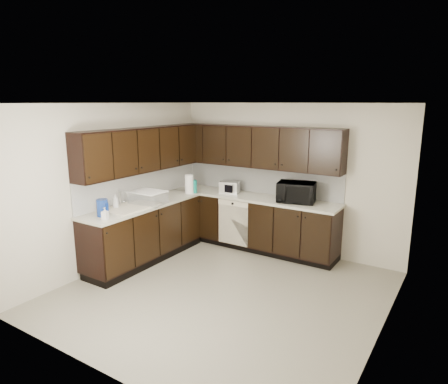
# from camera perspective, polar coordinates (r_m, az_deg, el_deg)

# --- Properties ---
(floor) EXTENTS (4.00, 4.00, 0.00)m
(floor) POSITION_cam_1_polar(r_m,az_deg,el_deg) (5.57, -0.10, -14.12)
(floor) COLOR gray
(floor) RESTS_ON ground
(ceiling) EXTENTS (4.00, 4.00, 0.00)m
(ceiling) POSITION_cam_1_polar(r_m,az_deg,el_deg) (4.96, -0.12, 12.57)
(ceiling) COLOR white
(ceiling) RESTS_ON wall_back
(wall_back) EXTENTS (4.00, 0.02, 2.50)m
(wall_back) POSITION_cam_1_polar(r_m,az_deg,el_deg) (6.85, 8.95, 1.96)
(wall_back) COLOR beige
(wall_back) RESTS_ON floor
(wall_left) EXTENTS (0.02, 4.00, 2.50)m
(wall_left) POSITION_cam_1_polar(r_m,az_deg,el_deg) (6.40, -15.37, 0.89)
(wall_left) COLOR beige
(wall_left) RESTS_ON floor
(wall_right) EXTENTS (0.02, 4.00, 2.50)m
(wall_right) POSITION_cam_1_polar(r_m,az_deg,el_deg) (4.42, 22.37, -4.89)
(wall_right) COLOR beige
(wall_right) RESTS_ON floor
(wall_front) EXTENTS (4.00, 0.02, 2.50)m
(wall_front) POSITION_cam_1_polar(r_m,az_deg,el_deg) (3.68, -17.33, -8.01)
(wall_front) COLOR beige
(wall_front) RESTS_ON floor
(lower_cabinets) EXTENTS (3.00, 2.80, 0.90)m
(lower_cabinets) POSITION_cam_1_polar(r_m,az_deg,el_deg) (6.78, -2.23, -5.31)
(lower_cabinets) COLOR black
(lower_cabinets) RESTS_ON floor
(countertop) EXTENTS (3.03, 2.83, 0.04)m
(countertop) POSITION_cam_1_polar(r_m,az_deg,el_deg) (6.64, -2.29, -1.15)
(countertop) COLOR #BCB9A4
(countertop) RESTS_ON lower_cabinets
(backsplash) EXTENTS (3.00, 2.80, 0.48)m
(backsplash) POSITION_cam_1_polar(r_m,az_deg,el_deg) (6.87, -2.74, 1.54)
(backsplash) COLOR silver
(backsplash) RESTS_ON countertop
(upper_cabinets) EXTENTS (3.00, 2.80, 0.70)m
(upper_cabinets) POSITION_cam_1_polar(r_m,az_deg,el_deg) (6.62, -2.55, 6.28)
(upper_cabinets) COLOR black
(upper_cabinets) RESTS_ON wall_back
(dishwasher) EXTENTS (0.58, 0.04, 0.78)m
(dishwasher) POSITION_cam_1_polar(r_m,az_deg,el_deg) (6.82, 1.33, -4.02)
(dishwasher) COLOR beige
(dishwasher) RESTS_ON lower_cabinets
(sink) EXTENTS (0.54, 0.82, 0.42)m
(sink) POSITION_cam_1_polar(r_m,az_deg,el_deg) (6.25, -13.28, -2.76)
(sink) COLOR beige
(sink) RESTS_ON countertop
(microwave) EXTENTS (0.66, 0.52, 0.33)m
(microwave) POSITION_cam_1_polar(r_m,az_deg,el_deg) (6.49, 10.27, -0.03)
(microwave) COLOR black
(microwave) RESTS_ON countertop
(soap_bottle_a) EXTENTS (0.10, 0.10, 0.17)m
(soap_bottle_a) POSITION_cam_1_polar(r_m,az_deg,el_deg) (5.69, -16.64, -2.96)
(soap_bottle_a) COLOR gray
(soap_bottle_a) RESTS_ON countertop
(soap_bottle_b) EXTENTS (0.10, 0.10, 0.23)m
(soap_bottle_b) POSITION_cam_1_polar(r_m,az_deg,el_deg) (6.24, -15.23, -1.25)
(soap_bottle_b) COLOR gray
(soap_bottle_b) RESTS_ON countertop
(toaster_oven) EXTENTS (0.38, 0.33, 0.21)m
(toaster_oven) POSITION_cam_1_polar(r_m,az_deg,el_deg) (7.04, 0.81, 0.70)
(toaster_oven) COLOR #B8B8BB
(toaster_oven) RESTS_ON countertop
(storage_bin) EXTENTS (0.56, 0.45, 0.20)m
(storage_bin) POSITION_cam_1_polar(r_m,az_deg,el_deg) (6.40, -10.79, -0.80)
(storage_bin) COLOR silver
(storage_bin) RESTS_ON countertop
(blue_pitcher) EXTENTS (0.19, 0.19, 0.24)m
(blue_pitcher) POSITION_cam_1_polar(r_m,az_deg,el_deg) (5.87, -16.99, -2.17)
(blue_pitcher) COLOR #103599
(blue_pitcher) RESTS_ON countertop
(teal_tumbler) EXTENTS (0.13, 0.13, 0.23)m
(teal_tumbler) POSITION_cam_1_polar(r_m,az_deg,el_deg) (7.07, -4.32, 0.79)
(teal_tumbler) COLOR #0C8675
(teal_tumbler) RESTS_ON countertop
(paper_towel_roll) EXTENTS (0.18, 0.18, 0.33)m
(paper_towel_roll) POSITION_cam_1_polar(r_m,az_deg,el_deg) (7.02, -5.00, 1.12)
(paper_towel_roll) COLOR white
(paper_towel_roll) RESTS_ON countertop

